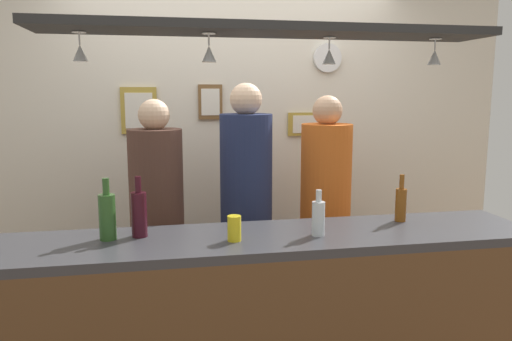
# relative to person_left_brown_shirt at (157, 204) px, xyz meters

# --- Properties ---
(back_wall) EXTENTS (4.40, 0.06, 2.60)m
(back_wall) POSITION_rel_person_left_brown_shirt_xyz_m (0.58, 0.65, 0.30)
(back_wall) COLOR silver
(back_wall) RESTS_ON ground_plane
(bar_counter) EXTENTS (2.70, 0.55, 1.00)m
(bar_counter) POSITION_rel_person_left_brown_shirt_xyz_m (0.58, -0.95, -0.32)
(bar_counter) COLOR #38383D
(bar_counter) RESTS_ON ground_plane
(overhead_glass_rack) EXTENTS (2.20, 0.36, 0.04)m
(overhead_glass_rack) POSITION_rel_person_left_brown_shirt_xyz_m (0.58, -0.75, 0.99)
(overhead_glass_rack) COLOR black
(hanging_wineglass_far_left) EXTENTS (0.07, 0.07, 0.13)m
(hanging_wineglass_far_left) POSITION_rel_person_left_brown_shirt_xyz_m (-0.31, -0.70, 0.88)
(hanging_wineglass_far_left) COLOR silver
(hanging_wineglass_far_left) RESTS_ON overhead_glass_rack
(hanging_wineglass_left) EXTENTS (0.07, 0.07, 0.13)m
(hanging_wineglass_left) POSITION_rel_person_left_brown_shirt_xyz_m (0.28, -0.76, 0.88)
(hanging_wineglass_left) COLOR silver
(hanging_wineglass_left) RESTS_ON overhead_glass_rack
(hanging_wineglass_center_left) EXTENTS (0.07, 0.07, 0.13)m
(hanging_wineglass_center_left) POSITION_rel_person_left_brown_shirt_xyz_m (0.89, -0.69, 0.88)
(hanging_wineglass_center_left) COLOR silver
(hanging_wineglass_center_left) RESTS_ON overhead_glass_rack
(hanging_wineglass_center) EXTENTS (0.07, 0.07, 0.13)m
(hanging_wineglass_center) POSITION_rel_person_left_brown_shirt_xyz_m (1.44, -0.74, 0.88)
(hanging_wineglass_center) COLOR silver
(hanging_wineglass_center) RESTS_ON overhead_glass_rack
(person_left_brown_shirt) EXTENTS (0.34, 0.34, 1.66)m
(person_left_brown_shirt) POSITION_rel_person_left_brown_shirt_xyz_m (0.00, 0.00, 0.00)
(person_left_brown_shirt) COLOR #2D334C
(person_left_brown_shirt) RESTS_ON ground_plane
(person_middle_navy_shirt) EXTENTS (0.34, 0.34, 1.76)m
(person_middle_navy_shirt) POSITION_rel_person_left_brown_shirt_xyz_m (0.58, 0.00, 0.07)
(person_middle_navy_shirt) COLOR #2D334C
(person_middle_navy_shirt) RESTS_ON ground_plane
(person_right_orange_shirt) EXTENTS (0.34, 0.34, 1.68)m
(person_right_orange_shirt) POSITION_rel_person_left_brown_shirt_xyz_m (1.12, 0.00, 0.01)
(person_right_orange_shirt) COLOR #2D334C
(person_right_orange_shirt) RESTS_ON ground_plane
(bottle_beer_amber_tall) EXTENTS (0.06, 0.06, 0.26)m
(bottle_beer_amber_tall) POSITION_rel_person_left_brown_shirt_xyz_m (1.32, -0.68, 0.10)
(bottle_beer_amber_tall) COLOR brown
(bottle_beer_amber_tall) RESTS_ON bar_counter
(bottle_wine_dark_red) EXTENTS (0.08, 0.08, 0.30)m
(bottle_wine_dark_red) POSITION_rel_person_left_brown_shirt_xyz_m (-0.07, -0.71, 0.12)
(bottle_wine_dark_red) COLOR #380F19
(bottle_wine_dark_red) RESTS_ON bar_counter
(bottle_champagne_green) EXTENTS (0.08, 0.08, 0.30)m
(bottle_champagne_green) POSITION_rel_person_left_brown_shirt_xyz_m (-0.22, -0.73, 0.12)
(bottle_champagne_green) COLOR #2D5623
(bottle_champagne_green) RESTS_ON bar_counter
(bottle_soda_clear) EXTENTS (0.06, 0.06, 0.23)m
(bottle_soda_clear) POSITION_rel_person_left_brown_shirt_xyz_m (0.79, -0.85, 0.09)
(bottle_soda_clear) COLOR silver
(bottle_soda_clear) RESTS_ON bar_counter
(drink_can) EXTENTS (0.07, 0.07, 0.12)m
(drink_can) POSITION_rel_person_left_brown_shirt_xyz_m (0.37, -0.87, 0.06)
(drink_can) COLOR yellow
(drink_can) RESTS_ON bar_counter
(picture_frame_lower_pair) EXTENTS (0.30, 0.02, 0.18)m
(picture_frame_lower_pair) POSITION_rel_person_left_brown_shirt_xyz_m (1.16, 0.61, 0.45)
(picture_frame_lower_pair) COLOR #B29338
(picture_frame_lower_pair) RESTS_ON back_wall
(picture_frame_caricature) EXTENTS (0.26, 0.02, 0.34)m
(picture_frame_caricature) POSITION_rel_person_left_brown_shirt_xyz_m (-0.12, 0.61, 0.57)
(picture_frame_caricature) COLOR #B29338
(picture_frame_caricature) RESTS_ON back_wall
(picture_frame_crest) EXTENTS (0.18, 0.02, 0.26)m
(picture_frame_crest) POSITION_rel_person_left_brown_shirt_xyz_m (0.41, 0.61, 0.63)
(picture_frame_crest) COLOR brown
(picture_frame_crest) RESTS_ON back_wall
(wall_clock) EXTENTS (0.22, 0.03, 0.22)m
(wall_clock) POSITION_rel_person_left_brown_shirt_xyz_m (1.32, 0.60, 0.96)
(wall_clock) COLOR white
(wall_clock) RESTS_ON back_wall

